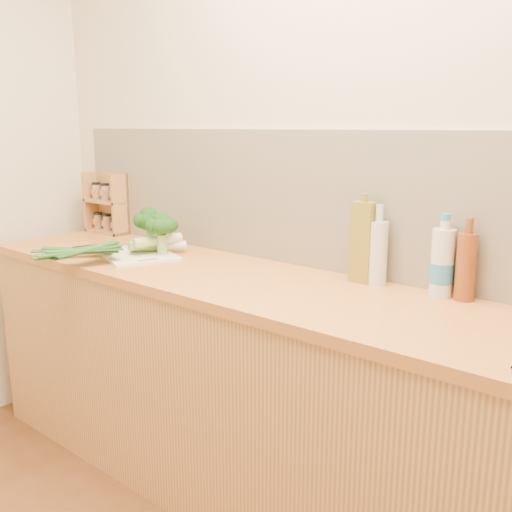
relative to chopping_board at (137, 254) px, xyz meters
The scene contains 14 objects.
room_shell 0.98m from the chopping_board, 19.07° to the left, with size 3.50×3.50×3.50m.
counter 1.00m from the chopping_board, ahead, with size 3.20×0.62×0.90m.
chopping_board is the anchor object (origin of this frame).
broccoli_left 0.18m from the chopping_board, 112.51° to the left, with size 0.14×0.14×0.19m.
broccoli_right 0.18m from the chopping_board, 27.70° to the left, with size 0.14×0.14×0.18m.
leek_front 0.05m from the chopping_board, 150.22° to the right, with size 0.44×0.54×0.04m.
leek_mid 0.09m from the chopping_board, 84.06° to the right, with size 0.19×0.61×0.04m.
leek_back 0.11m from the chopping_board, 57.02° to the right, with size 0.18×0.63×0.04m.
chefs_knife 0.27m from the chopping_board, behind, with size 0.11×0.28×0.02m.
spice_rack 0.63m from the chopping_board, 154.58° to the left, with size 0.26×0.11×0.32m.
oil_tin 1.01m from the chopping_board, 13.88° to the left, with size 0.08×0.05×0.32m.
glass_bottle 1.06m from the chopping_board, 13.77° to the left, with size 0.07×0.07×0.29m.
amber_bottle 1.37m from the chopping_board, 10.97° to the left, with size 0.06×0.06×0.27m.
water_bottle 1.29m from the chopping_board, 11.44° to the left, with size 0.08×0.08×0.26m.
Camera 1 is at (1.06, -0.36, 1.45)m, focal length 40.00 mm.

